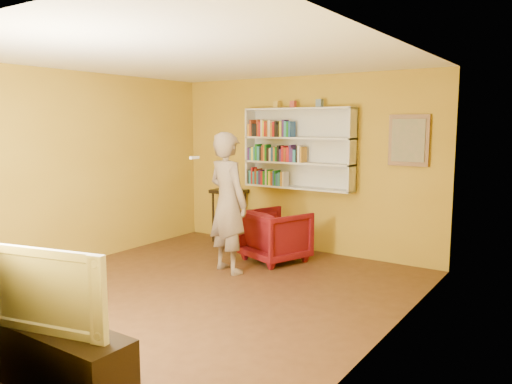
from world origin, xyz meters
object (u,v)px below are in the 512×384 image
Objects in this scene: ruby_lustre at (229,180)px; armchair at (276,235)px; console_table at (229,199)px; tv_cabinet at (57,358)px; television at (53,287)px; person at (228,203)px; bookshelf at (300,149)px.

armchair is at bearing -24.49° from ruby_lustre.
console_table is 4.87m from tv_cabinet.
television is at bearing -68.18° from console_table.
person is (1.03, -1.38, -0.12)m from ruby_lustre.
ruby_lustre is 4.85m from television.
bookshelf reaches higher than armchair.
console_table reaches higher than armchair.
armchair is 0.61× the size of tv_cabinet.
bookshelf is 1.53m from console_table.
armchair is 0.44× the size of person.
tv_cabinet is 0.55m from television.
television is (0.52, -3.92, 0.42)m from armchair.
bookshelf is 2.19× the size of armchair.
person is at bearing 90.59° from television.
bookshelf is 1.43m from armchair.
television is at bearing 0.00° from tv_cabinet.
television is (0.77, -3.12, -0.14)m from person.
ruby_lustre reaches higher than tv_cabinet.
person is 3.29m from tv_cabinet.
bookshelf is at bearing 96.67° from tv_cabinet.
bookshelf reaches higher than television.
bookshelf is at bearing -82.18° from person.
armchair is 3.95m from tv_cabinet.
television is (0.54, -4.66, -0.80)m from bookshelf.
tv_cabinet is at bearing -68.18° from console_table.
television is at bearing 119.98° from person.
ruby_lustre is at bearing 0.00° from console_table.
bookshelf is 1.66× the size of television.
armchair is (0.02, -0.74, -1.22)m from bookshelf.
console_table is 4.85m from television.
television is (1.80, -4.50, 0.06)m from console_table.
bookshelf is 2.03× the size of console_table.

